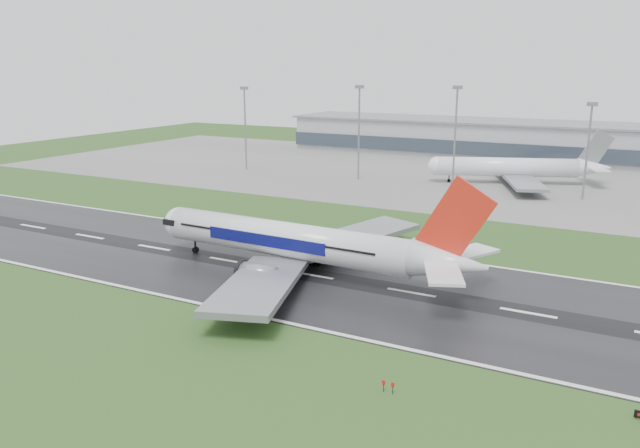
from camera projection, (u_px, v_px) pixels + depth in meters
The scene contains 10 objects.
ground at pixel (411, 293), 109.47m from camera, with size 520.00×520.00×0.00m, color #234419.
runway at pixel (411, 293), 109.46m from camera, with size 400.00×45.00×0.10m, color black.
apron at pixel (533, 181), 216.47m from camera, with size 400.00×130.00×0.08m, color slate.
terminal at pixel (559, 142), 266.00m from camera, with size 240.00×36.00×15.00m, color #91939C.
main_airliner at pixel (306, 221), 117.34m from camera, with size 69.90×66.57×20.64m, color silver, non-canonical shape.
parked_airliner at pixel (515, 157), 210.31m from camera, with size 61.73×57.47×18.09m, color white, non-canonical shape.
floodmast_0 at pixel (245, 130), 238.66m from camera, with size 0.64×0.64×30.61m, color gray.
floodmast_1 at pixel (359, 135), 216.63m from camera, with size 0.64×0.64×31.78m, color gray.
floodmast_2 at pixel (455, 140), 200.99m from camera, with size 0.64×0.64×32.06m, color gray.
floodmast_3 at pixel (587, 154), 183.27m from camera, with size 0.64×0.64×27.86m, color gray.
Camera 1 is at (34.04, -98.65, 38.79)m, focal length 34.69 mm.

